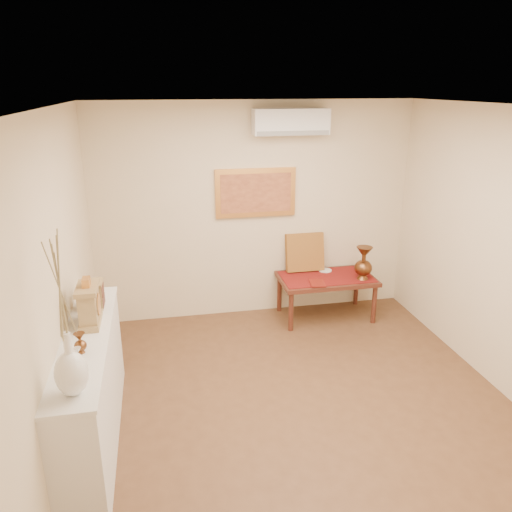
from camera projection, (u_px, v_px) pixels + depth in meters
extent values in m
plane|color=brown|center=(303.00, 412.00, 4.60)|extent=(4.50, 4.50, 0.00)
plane|color=white|center=(314.00, 108.00, 3.72)|extent=(4.50, 4.50, 0.00)
cube|color=beige|center=(255.00, 212.00, 6.25)|extent=(4.00, 0.02, 2.70)
cube|color=beige|center=(467.00, 469.00, 2.08)|extent=(4.00, 0.02, 2.70)
cube|color=beige|center=(56.00, 295.00, 3.79)|extent=(0.02, 4.50, 2.70)
cube|color=maroon|center=(327.00, 277.00, 6.32)|extent=(1.14, 0.59, 0.01)
cylinder|color=white|center=(325.00, 270.00, 6.51)|extent=(0.17, 0.17, 0.01)
cube|color=maroon|center=(317.00, 283.00, 6.09)|extent=(0.21, 0.27, 0.01)
cube|color=maroon|center=(305.00, 252.00, 6.46)|extent=(0.49, 0.20, 0.50)
cube|color=silver|center=(92.00, 391.00, 4.11)|extent=(0.35, 2.00, 0.95)
cube|color=silver|center=(85.00, 338.00, 3.95)|extent=(0.37, 2.02, 0.03)
cube|color=#A38553|center=(91.00, 321.00, 4.14)|extent=(0.16, 0.36, 0.05)
cube|color=#A38553|center=(89.00, 305.00, 4.09)|extent=(0.14, 0.30, 0.25)
cylinder|color=beige|center=(98.00, 304.00, 4.10)|extent=(0.01, 0.17, 0.17)
cylinder|color=#D99245|center=(99.00, 304.00, 4.10)|extent=(0.01, 0.19, 0.19)
cube|color=#A38553|center=(87.00, 288.00, 4.04)|extent=(0.17, 0.34, 0.04)
cube|color=#D99245|center=(86.00, 282.00, 4.02)|extent=(0.06, 0.11, 0.07)
cube|color=#A38553|center=(94.00, 296.00, 4.42)|extent=(0.15, 0.20, 0.22)
cube|color=#522418|center=(104.00, 300.00, 4.45)|extent=(0.01, 0.17, 0.09)
cube|color=#522418|center=(103.00, 290.00, 4.42)|extent=(0.01, 0.17, 0.09)
cube|color=#A38553|center=(93.00, 283.00, 4.38)|extent=(0.16, 0.21, 0.02)
cube|color=#522418|center=(326.00, 279.00, 6.33)|extent=(1.20, 0.70, 0.05)
cylinder|color=#522418|center=(291.00, 312.00, 6.05)|extent=(0.06, 0.06, 0.50)
cylinder|color=#522418|center=(374.00, 304.00, 6.26)|extent=(0.06, 0.06, 0.50)
cylinder|color=#522418|center=(279.00, 293.00, 6.59)|extent=(0.06, 0.06, 0.50)
cylinder|color=#522418|center=(356.00, 287.00, 6.79)|extent=(0.06, 0.06, 0.50)
cube|color=#D99245|center=(256.00, 193.00, 6.14)|extent=(1.00, 0.05, 0.60)
cube|color=#BA6940|center=(256.00, 193.00, 6.12)|extent=(0.88, 0.01, 0.48)
cube|color=white|center=(291.00, 122.00, 5.84)|extent=(0.90, 0.24, 0.30)
cube|color=gray|center=(293.00, 133.00, 5.77)|extent=(0.86, 0.02, 0.05)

